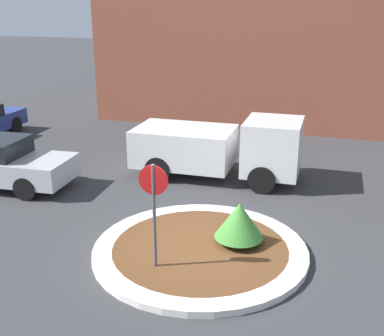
# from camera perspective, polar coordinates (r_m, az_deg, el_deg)

# --- Properties ---
(ground_plane) EXTENTS (120.00, 120.00, 0.00)m
(ground_plane) POSITION_cam_1_polar(r_m,az_deg,el_deg) (11.13, 0.96, -10.02)
(ground_plane) COLOR #38383A
(traffic_island) EXTENTS (4.86, 4.86, 0.15)m
(traffic_island) POSITION_cam_1_polar(r_m,az_deg,el_deg) (11.09, 0.97, -9.67)
(traffic_island) COLOR silver
(traffic_island) RESTS_ON ground_plane
(stop_sign) EXTENTS (0.62, 0.07, 2.41)m
(stop_sign) POSITION_cam_1_polar(r_m,az_deg,el_deg) (9.70, -4.54, -3.87)
(stop_sign) COLOR #4C4C51
(stop_sign) RESTS_ON ground_plane
(island_shrub) EXTENTS (1.13, 1.13, 0.98)m
(island_shrub) POSITION_cam_1_polar(r_m,az_deg,el_deg) (11.04, 5.62, -6.17)
(island_shrub) COLOR brown
(island_shrub) RESTS_ON traffic_island
(utility_truck) EXTENTS (5.32, 2.19, 2.01)m
(utility_truck) POSITION_cam_1_polar(r_m,az_deg,el_deg) (15.35, 3.28, 2.50)
(utility_truck) COLOR silver
(utility_truck) RESTS_ON ground_plane
(storefront_building) EXTENTS (15.68, 6.07, 6.92)m
(storefront_building) POSITION_cam_1_polar(r_m,az_deg,el_deg) (23.74, 9.53, 14.16)
(storefront_building) COLOR brown
(storefront_building) RESTS_ON ground_plane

